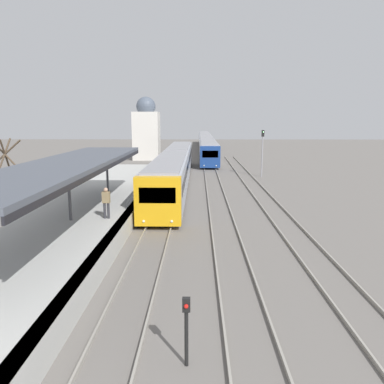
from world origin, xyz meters
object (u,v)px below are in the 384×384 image
Objects in this scene: train_far at (206,142)px; signal_post_near at (186,324)px; person_on_platform at (106,201)px; signal_mast_far at (262,148)px; train_near at (175,165)px.

signal_post_near is (-1.78, -68.69, -0.57)m from train_far.
person_on_platform is 0.32× the size of signal_mast_far.
train_near reaches higher than signal_post_near.
train_far is at bearing 98.80° from signal_mast_far.
signal_mast_far is at bearing 24.27° from train_near.
train_far is 11.88× the size of signal_mast_far.
train_near is 18.01× the size of signal_post_near.
person_on_platform is 11.63m from signal_post_near.
signal_post_near is at bearing -91.49° from train_far.
train_far is 36.37m from signal_mast_far.
signal_mast_far is at bearing 61.69° from person_on_platform.
signal_mast_far is at bearing 77.38° from signal_post_near.
train_near is at bearing 93.98° from signal_post_near.
train_near is 10.34m from signal_mast_far.
person_on_platform is at bearing -96.25° from train_far.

